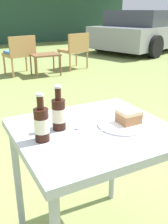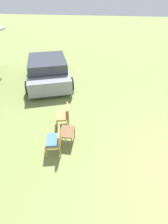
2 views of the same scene
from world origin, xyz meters
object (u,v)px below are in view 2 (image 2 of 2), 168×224
wicker_chair_cushioned (55,140)px  garden_side_table (67,132)px  parked_car (48,70)px  wicker_chair_plain (64,114)px

wicker_chair_cushioned → garden_side_table: 0.52m
wicker_chair_cushioned → garden_side_table: bearing=136.9°
parked_car → wicker_chair_cushioned: parked_car is taller
garden_side_table → parked_car: bearing=23.5°
parked_car → wicker_chair_cushioned: size_ratio=5.48×
parked_car → garden_side_table: parked_car is taller
wicker_chair_plain → wicker_chair_cushioned: bearing=-14.6°
wicker_chair_cushioned → wicker_chair_plain: same height
parked_car → wicker_chair_plain: (-3.36, -1.57, -0.14)m
wicker_chair_cushioned → wicker_chair_plain: 1.24m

